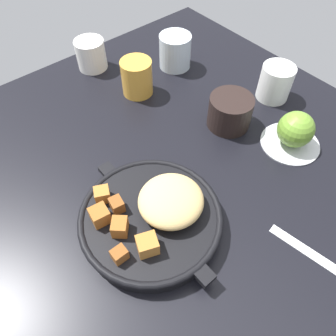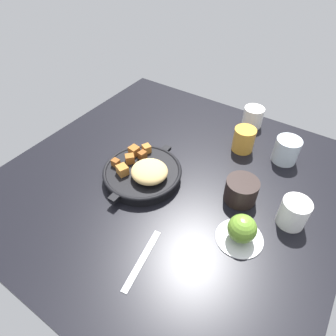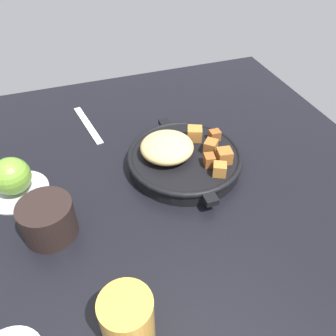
{
  "view_description": "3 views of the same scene",
  "coord_description": "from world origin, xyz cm",
  "px_view_note": "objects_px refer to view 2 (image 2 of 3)",
  "views": [
    {
      "loc": [
        27.12,
        -23.24,
        50.32
      ],
      "look_at": [
        -0.39,
        -0.08,
        4.57
      ],
      "focal_mm": 35.12,
      "sensor_mm": 36.0,
      "label": 1
    },
    {
      "loc": [
        53.23,
        33.94,
        63.95
      ],
      "look_at": [
        -0.79,
        -2.22,
        3.0
      ],
      "focal_mm": 31.32,
      "sensor_mm": 36.0,
      "label": 2
    },
    {
      "loc": [
        -47.12,
        13.64,
        48.88
      ],
      "look_at": [
        1.59,
        -3.29,
        3.39
      ],
      "focal_mm": 37.45,
      "sensor_mm": 36.0,
      "label": 3
    }
  ],
  "objects_px": {
    "juice_glass_amber": "(244,140)",
    "coffee_mug_dark": "(241,190)",
    "red_apple": "(242,229)",
    "cast_iron_skillet": "(143,172)",
    "white_creamer_pitcher": "(294,213)",
    "butter_knife": "(142,260)",
    "water_glass_short": "(286,150)",
    "ceramic_mug_white": "(253,117)"
  },
  "relations": [
    {
      "from": "butter_knife",
      "to": "water_glass_short",
      "type": "bearing_deg",
      "value": 153.58
    },
    {
      "from": "coffee_mug_dark",
      "to": "juice_glass_amber",
      "type": "bearing_deg",
      "value": -158.36
    },
    {
      "from": "white_creamer_pitcher",
      "to": "cast_iron_skillet",
      "type": "bearing_deg",
      "value": -78.51
    },
    {
      "from": "water_glass_short",
      "to": "coffee_mug_dark",
      "type": "xyz_separation_m",
      "value": [
        0.24,
        -0.05,
        -0.01
      ]
    },
    {
      "from": "cast_iron_skillet",
      "to": "white_creamer_pitcher",
      "type": "bearing_deg",
      "value": 101.49
    },
    {
      "from": "red_apple",
      "to": "ceramic_mug_white",
      "type": "distance_m",
      "value": 0.52
    },
    {
      "from": "juice_glass_amber",
      "to": "water_glass_short",
      "type": "relative_size",
      "value": 1.0
    },
    {
      "from": "red_apple",
      "to": "ceramic_mug_white",
      "type": "relative_size",
      "value": 0.99
    },
    {
      "from": "red_apple",
      "to": "cast_iron_skillet",
      "type": "bearing_deg",
      "value": -96.1
    },
    {
      "from": "coffee_mug_dark",
      "to": "white_creamer_pitcher",
      "type": "distance_m",
      "value": 0.15
    },
    {
      "from": "red_apple",
      "to": "white_creamer_pitcher",
      "type": "bearing_deg",
      "value": 143.35
    },
    {
      "from": "water_glass_short",
      "to": "white_creamer_pitcher",
      "type": "distance_m",
      "value": 0.26
    },
    {
      "from": "ceramic_mug_white",
      "to": "white_creamer_pitcher",
      "type": "xyz_separation_m",
      "value": [
        0.37,
        0.26,
        0.0
      ]
    },
    {
      "from": "cast_iron_skillet",
      "to": "white_creamer_pitcher",
      "type": "height_order",
      "value": "white_creamer_pitcher"
    },
    {
      "from": "coffee_mug_dark",
      "to": "red_apple",
      "type": "bearing_deg",
      "value": 23.81
    },
    {
      "from": "juice_glass_amber",
      "to": "water_glass_short",
      "type": "bearing_deg",
      "value": 99.76
    },
    {
      "from": "red_apple",
      "to": "butter_knife",
      "type": "relative_size",
      "value": 0.42
    },
    {
      "from": "ceramic_mug_white",
      "to": "red_apple",
      "type": "bearing_deg",
      "value": 18.86
    },
    {
      "from": "red_apple",
      "to": "coffee_mug_dark",
      "type": "relative_size",
      "value": 0.79
    },
    {
      "from": "butter_knife",
      "to": "water_glass_short",
      "type": "distance_m",
      "value": 0.57
    },
    {
      "from": "juice_glass_amber",
      "to": "water_glass_short",
      "type": "distance_m",
      "value": 0.14
    },
    {
      "from": "red_apple",
      "to": "coffee_mug_dark",
      "type": "xyz_separation_m",
      "value": [
        -0.12,
        -0.05,
        -0.01
      ]
    },
    {
      "from": "butter_knife",
      "to": "white_creamer_pitcher",
      "type": "relative_size",
      "value": 2.18
    },
    {
      "from": "water_glass_short",
      "to": "juice_glass_amber",
      "type": "bearing_deg",
      "value": -80.24
    },
    {
      "from": "juice_glass_amber",
      "to": "ceramic_mug_white",
      "type": "height_order",
      "value": "juice_glass_amber"
    },
    {
      "from": "cast_iron_skillet",
      "to": "butter_knife",
      "type": "bearing_deg",
      "value": 36.48
    },
    {
      "from": "water_glass_short",
      "to": "butter_knife",
      "type": "bearing_deg",
      "value": -16.84
    },
    {
      "from": "butter_knife",
      "to": "white_creamer_pitcher",
      "type": "xyz_separation_m",
      "value": [
        -0.31,
        0.26,
        0.04
      ]
    },
    {
      "from": "red_apple",
      "to": "juice_glass_amber",
      "type": "xyz_separation_m",
      "value": [
        -0.34,
        -0.14,
        -0.0
      ]
    },
    {
      "from": "cast_iron_skillet",
      "to": "butter_knife",
      "type": "distance_m",
      "value": 0.28
    },
    {
      "from": "juice_glass_amber",
      "to": "ceramic_mug_white",
      "type": "xyz_separation_m",
      "value": [
        -0.15,
        -0.03,
        -0.0
      ]
    },
    {
      "from": "water_glass_short",
      "to": "white_creamer_pitcher",
      "type": "height_order",
      "value": "water_glass_short"
    },
    {
      "from": "white_creamer_pitcher",
      "to": "coffee_mug_dark",
      "type": "bearing_deg",
      "value": -91.04
    },
    {
      "from": "ceramic_mug_white",
      "to": "water_glass_short",
      "type": "bearing_deg",
      "value": 51.63
    },
    {
      "from": "butter_knife",
      "to": "red_apple",
      "type": "bearing_deg",
      "value": 128.2
    },
    {
      "from": "juice_glass_amber",
      "to": "white_creamer_pitcher",
      "type": "distance_m",
      "value": 0.31
    },
    {
      "from": "water_glass_short",
      "to": "white_creamer_pitcher",
      "type": "relative_size",
      "value": 1.03
    },
    {
      "from": "juice_glass_amber",
      "to": "coffee_mug_dark",
      "type": "height_order",
      "value": "juice_glass_amber"
    },
    {
      "from": "water_glass_short",
      "to": "ceramic_mug_white",
      "type": "relative_size",
      "value": 1.13
    },
    {
      "from": "coffee_mug_dark",
      "to": "white_creamer_pitcher",
      "type": "height_order",
      "value": "white_creamer_pitcher"
    },
    {
      "from": "butter_knife",
      "to": "ceramic_mug_white",
      "type": "xyz_separation_m",
      "value": [
        -0.68,
        0.0,
        0.03
      ]
    },
    {
      "from": "juice_glass_amber",
      "to": "red_apple",
      "type": "bearing_deg",
      "value": 22.44
    }
  ]
}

